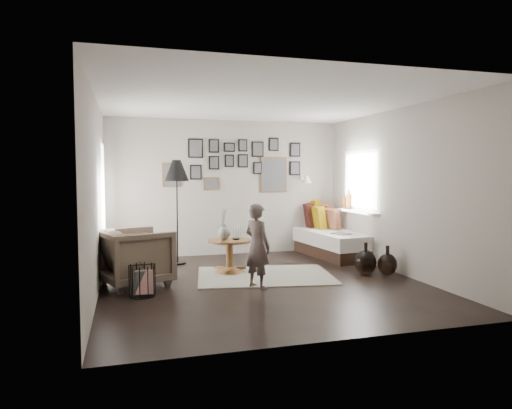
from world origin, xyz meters
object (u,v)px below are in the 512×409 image
object	(u,v)px
pedestal_table	(229,257)
daybed	(328,237)
armchair	(136,257)
magazine_basket	(142,281)
floor_lamp	(177,174)
demijohn_large	(365,262)
vase	(224,230)
child	(257,246)
demijohn_small	(387,264)

from	to	relation	value
pedestal_table	daybed	xyz separation A→B (m)	(2.22, 1.09, 0.08)
armchair	magazine_basket	xyz separation A→B (m)	(0.06, -0.60, -0.20)
daybed	armchair	size ratio (longest dim) A/B	2.52
floor_lamp	demijohn_large	xyz separation A→B (m)	(2.72, -1.67, -1.36)
vase	child	size ratio (longest dim) A/B	0.41
daybed	demijohn_large	world-z (taller)	daybed
magazine_basket	child	bearing A→B (deg)	-0.47
vase	magazine_basket	bearing A→B (deg)	-140.62
vase	demijohn_large	xyz separation A→B (m)	(2.08, -0.76, -0.48)
pedestal_table	demijohn_large	world-z (taller)	pedestal_table
magazine_basket	child	world-z (taller)	child
child	demijohn_large	bearing A→B (deg)	-109.93
demijohn_large	floor_lamp	bearing A→B (deg)	148.47
pedestal_table	armchair	xyz separation A→B (m)	(-1.44, -0.45, 0.16)
pedestal_table	child	world-z (taller)	child
magazine_basket	child	xyz separation A→B (m)	(1.54, -0.01, 0.39)
armchair	demijohn_large	distance (m)	3.47
daybed	magazine_basket	size ratio (longest dim) A/B	5.46
floor_lamp	armchair	bearing A→B (deg)	-117.80
child	demijohn_small	bearing A→B (deg)	-114.48
floor_lamp	child	bearing A→B (deg)	-66.36
magazine_basket	demijohn_small	bearing A→B (deg)	2.98
armchair	child	xyz separation A→B (m)	(1.60, -0.62, 0.18)
child	magazine_basket	bearing A→B (deg)	59.62
magazine_basket	demijohn_large	distance (m)	3.40
magazine_basket	child	distance (m)	1.59
pedestal_table	child	xyz separation A→B (m)	(0.16, -1.06, 0.34)
vase	demijohn_small	bearing A→B (deg)	-20.10
daybed	demijohn_small	xyz separation A→B (m)	(0.10, -1.95, -0.15)
daybed	child	size ratio (longest dim) A/B	1.90
pedestal_table	demijohn_large	size ratio (longest dim) A/B	1.32
daybed	demijohn_large	bearing A→B (deg)	-103.04
floor_lamp	demijohn_small	distance (m)	3.78
armchair	demijohn_large	size ratio (longest dim) A/B	1.74
pedestal_table	child	distance (m)	1.13
pedestal_table	demijohn_small	distance (m)	2.47
pedestal_table	armchair	world-z (taller)	armchair
floor_lamp	magazine_basket	world-z (taller)	floor_lamp
pedestal_table	floor_lamp	world-z (taller)	floor_lamp
demijohn_small	child	bearing A→B (deg)	-174.58
armchair	floor_lamp	bearing A→B (deg)	-47.62
pedestal_table	magazine_basket	size ratio (longest dim) A/B	1.65
floor_lamp	magazine_basket	distance (m)	2.49
pedestal_table	daybed	size ratio (longest dim) A/B	0.30
vase	demijohn_large	size ratio (longest dim) A/B	0.94
vase	armchair	xyz separation A→B (m)	(-1.36, -0.47, -0.28)
vase	armchair	world-z (taller)	vase
daybed	armchair	xyz separation A→B (m)	(-3.66, -1.53, 0.08)
armchair	floor_lamp	distance (m)	1.94
demijohn_small	pedestal_table	bearing A→B (deg)	159.70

